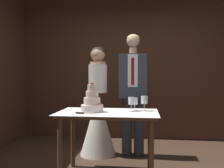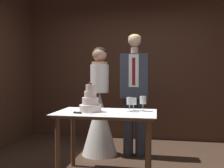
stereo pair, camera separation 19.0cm
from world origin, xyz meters
name	(u,v)px [view 2 (the right image)]	position (x,y,z in m)	size (l,w,h in m)	color
wall_back	(134,65)	(0.00, 2.06, 1.41)	(4.43, 0.12, 2.82)	#472B1E
cake_table	(106,121)	(-0.16, 0.15, 0.67)	(1.19, 0.71, 0.78)	brown
tiered_cake	(90,102)	(-0.34, 0.14, 0.89)	(0.26, 0.26, 0.35)	beige
cake_knife	(83,113)	(-0.38, -0.04, 0.79)	(0.42, 0.11, 0.02)	silver
wine_glass_near	(130,101)	(0.12, 0.22, 0.90)	(0.07, 0.07, 0.17)	silver
wine_glass_middle	(143,101)	(0.27, 0.29, 0.91)	(0.08, 0.08, 0.18)	silver
wine_glass_far	(133,102)	(0.16, 0.32, 0.89)	(0.08, 0.08, 0.16)	silver
bride	(100,115)	(-0.42, 0.96, 0.61)	(0.54, 0.54, 1.64)	white
groom	(134,89)	(0.11, 0.96, 1.01)	(0.41, 0.25, 1.82)	#333847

